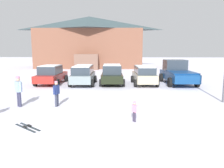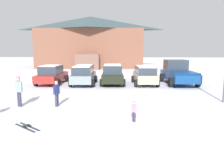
% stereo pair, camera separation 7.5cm
% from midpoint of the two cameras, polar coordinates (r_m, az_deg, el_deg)
% --- Properties ---
extents(ground, '(160.00, 160.00, 0.00)m').
position_cam_midpoint_polar(ground, '(7.33, -12.67, -16.34)').
color(ground, white).
extents(ski_lodge, '(18.36, 10.17, 8.66)m').
position_cam_midpoint_polar(ski_lodge, '(38.72, -5.94, 10.88)').
color(ski_lodge, brown).
rests_on(ski_lodge, ground).
extents(parked_red_sedan, '(2.19, 4.52, 1.71)m').
position_cam_midpoint_polar(parked_red_sedan, '(20.52, -15.71, 2.38)').
color(parked_red_sedan, '#AE251F').
rests_on(parked_red_sedan, ground).
extents(parked_grey_wagon, '(2.26, 4.58, 1.72)m').
position_cam_midpoint_polar(parked_grey_wagon, '(19.58, -7.63, 2.53)').
color(parked_grey_wagon, gray).
rests_on(parked_grey_wagon, ground).
extents(parked_black_sedan, '(2.35, 4.84, 1.79)m').
position_cam_midpoint_polar(parked_black_sedan, '(19.75, -0.12, 2.57)').
color(parked_black_sedan, black).
rests_on(parked_black_sedan, ground).
extents(parked_beige_suv, '(2.24, 4.29, 1.66)m').
position_cam_midpoint_polar(parked_beige_suv, '(19.57, 8.29, 2.44)').
color(parked_beige_suv, tan).
rests_on(parked_beige_suv, ground).
extents(pickup_truck, '(2.75, 5.36, 2.15)m').
position_cam_midpoint_polar(pickup_truck, '(20.72, 16.57, 2.79)').
color(pickup_truck, navy).
rests_on(pickup_truck, ground).
extents(skier_adult_in_blue_parka, '(0.49, 0.45, 1.67)m').
position_cam_midpoint_polar(skier_adult_in_blue_parka, '(12.95, -23.37, -1.37)').
color(skier_adult_in_blue_parka, '#33334C').
rests_on(skier_adult_in_blue_parka, ground).
extents(skier_child_in_pink_snowsuit, '(0.23, 0.28, 0.89)m').
position_cam_midpoint_polar(skier_child_in_pink_snowsuit, '(9.54, 5.65, -6.89)').
color(skier_child_in_pink_snowsuit, '#393347').
rests_on(skier_child_in_pink_snowsuit, ground).
extents(skier_teen_in_navy_coat, '(0.28, 0.51, 1.41)m').
position_cam_midpoint_polar(skier_teen_in_navy_coat, '(12.34, -14.47, -2.09)').
color(skier_teen_in_navy_coat, '#383B4E').
rests_on(skier_teen_in_navy_coat, ground).
extents(pair_of_skis, '(1.35, 1.11, 0.08)m').
position_cam_midpoint_polar(pair_of_skis, '(9.59, -21.44, -10.43)').
color(pair_of_skis, '#202A2E').
rests_on(pair_of_skis, ground).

